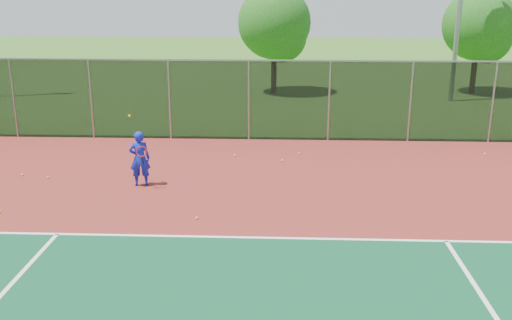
# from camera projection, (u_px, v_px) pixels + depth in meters

# --- Properties ---
(ground) EXTENTS (120.00, 120.00, 0.00)m
(ground) POSITION_uv_depth(u_px,v_px,m) (379.00, 312.00, 10.18)
(ground) COLOR #2F611B
(ground) RESTS_ON ground
(court_apron) EXTENTS (30.00, 20.00, 0.02)m
(court_apron) POSITION_uv_depth(u_px,v_px,m) (364.00, 260.00, 12.09)
(court_apron) COLOR maroon
(court_apron) RESTS_ON ground
(fence_back) EXTENTS (30.00, 0.06, 3.03)m
(fence_back) POSITION_uv_depth(u_px,v_px,m) (329.00, 100.00, 21.21)
(fence_back) COLOR black
(fence_back) RESTS_ON court_apron
(tennis_player) EXTENTS (0.66, 0.66, 2.09)m
(tennis_player) POSITION_uv_depth(u_px,v_px,m) (140.00, 158.00, 16.45)
(tennis_player) COLOR #1320B4
(tennis_player) RESTS_ON court_apron
(practice_ball_1) EXTENTS (0.07, 0.07, 0.07)m
(practice_ball_1) POSITION_uv_depth(u_px,v_px,m) (299.00, 153.00, 19.78)
(practice_ball_1) COLOR yellow
(practice_ball_1) RESTS_ON court_apron
(practice_ball_2) EXTENTS (0.07, 0.07, 0.07)m
(practice_ball_2) POSITION_uv_depth(u_px,v_px,m) (282.00, 160.00, 18.96)
(practice_ball_2) COLOR yellow
(practice_ball_2) RESTS_ON court_apron
(practice_ball_3) EXTENTS (0.07, 0.07, 0.07)m
(practice_ball_3) POSITION_uv_depth(u_px,v_px,m) (0.00, 212.00, 14.61)
(practice_ball_3) COLOR yellow
(practice_ball_3) RESTS_ON court_apron
(practice_ball_4) EXTENTS (0.07, 0.07, 0.07)m
(practice_ball_4) POSITION_uv_depth(u_px,v_px,m) (48.00, 177.00, 17.29)
(practice_ball_4) COLOR yellow
(practice_ball_4) RESTS_ON court_apron
(practice_ball_5) EXTENTS (0.07, 0.07, 0.07)m
(practice_ball_5) POSITION_uv_depth(u_px,v_px,m) (22.00, 175.00, 17.51)
(practice_ball_5) COLOR yellow
(practice_ball_5) RESTS_ON court_apron
(practice_ball_6) EXTENTS (0.07, 0.07, 0.07)m
(practice_ball_6) POSITION_uv_depth(u_px,v_px,m) (197.00, 218.00, 14.21)
(practice_ball_6) COLOR yellow
(practice_ball_6) RESTS_ON court_apron
(practice_ball_7) EXTENTS (0.07, 0.07, 0.07)m
(practice_ball_7) POSITION_uv_depth(u_px,v_px,m) (235.00, 155.00, 19.56)
(practice_ball_7) COLOR yellow
(practice_ball_7) RESTS_ON court_apron
(practice_ball_8) EXTENTS (0.07, 0.07, 0.07)m
(practice_ball_8) POSITION_uv_depth(u_px,v_px,m) (485.00, 154.00, 19.72)
(practice_ball_8) COLOR yellow
(practice_ball_8) RESTS_ON court_apron
(tree_back_left) EXTENTS (3.92, 3.92, 5.76)m
(tree_back_left) POSITION_uv_depth(u_px,v_px,m) (276.00, 26.00, 30.54)
(tree_back_left) COLOR #3A2915
(tree_back_left) RESTS_ON ground
(tree_back_mid) EXTENTS (3.83, 3.83, 5.62)m
(tree_back_mid) POSITION_uv_depth(u_px,v_px,m) (481.00, 28.00, 30.46)
(tree_back_mid) COLOR #3A2915
(tree_back_mid) RESTS_ON ground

